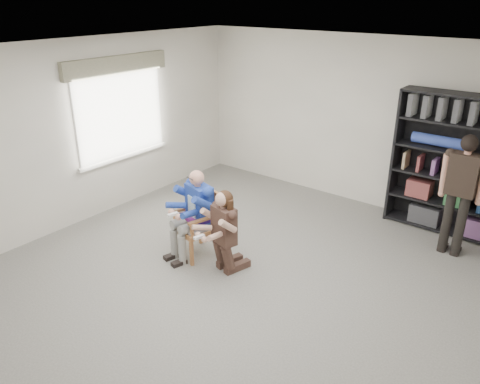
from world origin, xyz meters
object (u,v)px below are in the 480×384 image
Objects in this scene: seated_man at (195,214)px; armchair at (195,223)px; kneeling_woman at (222,233)px; standing_man at (459,197)px; bookshelf at (456,166)px.

armchair is at bearing -74.88° from seated_man.
kneeling_woman is 0.66× the size of standing_man.
armchair is at bearing -176.57° from kneeling_woman.
standing_man is (2.20, 2.32, 0.29)m from kneeling_woman.
seated_man reaches higher than kneeling_woman.
kneeling_woman is 3.21m from standing_man.
armchair is 0.84× the size of kneeling_woman.
armchair is 0.46× the size of bookshelf.
standing_man is at bearing 53.40° from seated_man.
kneeling_woman reaches higher than armchair.
seated_man is at bearing 105.12° from armchair.
kneeling_woman is 3.59m from bookshelf.
kneeling_woman is at bearing 3.43° from seated_man.
bookshelf reaches higher than kneeling_woman.
seated_man is 3.55m from standing_man.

